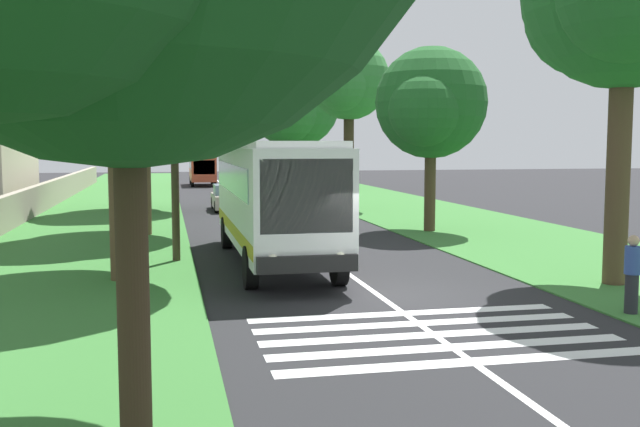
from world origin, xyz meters
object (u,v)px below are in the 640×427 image
(coach_bus, at_px, (273,193))
(trailing_car_0, at_px, (229,198))
(trailing_car_1, at_px, (273,191))
(roadside_tree_right_1, at_px, (291,105))
(roadside_tree_left_0, at_px, (142,104))
(roadside_tree_left_1, at_px, (135,71))
(roadside_tree_right_2, at_px, (347,82))
(utility_pole, at_px, (174,115))
(trailing_minibus_0, at_px, (202,168))
(pedestrian, at_px, (632,273))
(roadside_tree_right_0, at_px, (428,106))
(roadside_tree_left_3, at_px, (110,29))
(trailing_car_2, at_px, (259,184))

(coach_bus, bearing_deg, trailing_car_0, -0.59)
(trailing_car_1, xyz_separation_m, roadside_tree_right_1, (13.01, -3.37, 6.13))
(coach_bus, bearing_deg, roadside_tree_left_0, 13.53)
(roadside_tree_left_1, bearing_deg, roadside_tree_right_2, -47.78)
(trailing_car_0, bearing_deg, utility_pole, 169.86)
(roadside_tree_left_1, bearing_deg, trailing_minibus_0, -6.95)
(pedestrian, bearing_deg, trailing_car_0, 13.39)
(roadside_tree_right_0, bearing_deg, trailing_car_0, 32.14)
(roadside_tree_left_3, bearing_deg, trailing_car_0, -13.30)
(roadside_tree_left_1, relative_size, utility_pole, 1.13)
(roadside_tree_left_1, xyz_separation_m, utility_pole, (-6.92, -1.38, -1.94))
(trailing_car_0, distance_m, trailing_minibus_0, 24.47)
(roadside_tree_right_2, bearing_deg, roadside_tree_right_0, -176.57)
(trailing_car_2, xyz_separation_m, roadside_tree_left_3, (-33.43, 8.09, 6.00))
(roadside_tree_left_1, bearing_deg, trailing_car_1, -25.64)
(trailing_car_0, relative_size, roadside_tree_left_0, 0.46)
(trailing_car_1, height_order, roadside_tree_right_0, roadside_tree_right_0)
(trailing_minibus_0, height_order, utility_pole, utility_pole)
(roadside_tree_left_0, bearing_deg, trailing_minibus_0, -10.02)
(roadside_tree_right_0, distance_m, utility_pole, 11.90)
(trailing_car_1, height_order, roadside_tree_left_1, roadside_tree_left_1)
(roadside_tree_right_1, xyz_separation_m, utility_pole, (-36.17, 9.79, -2.25))
(roadside_tree_left_0, xyz_separation_m, roadside_tree_left_1, (-10.43, -0.07, 0.74))
(coach_bus, bearing_deg, roadside_tree_left_3, 112.51)
(trailing_car_1, relative_size, roadside_tree_left_1, 0.43)
(roadside_tree_left_3, bearing_deg, trailing_car_1, -17.29)
(trailing_car_0, distance_m, utility_pole, 18.06)
(trailing_car_0, bearing_deg, roadside_tree_right_2, -93.52)
(roadside_tree_right_1, distance_m, pedestrian, 45.79)
(roadside_tree_left_0, height_order, utility_pole, roadside_tree_left_0)
(trailing_car_1, bearing_deg, roadside_tree_left_0, 126.45)
(trailing_car_1, bearing_deg, coach_bus, 171.71)
(trailing_car_1, distance_m, roadside_tree_right_1, 14.77)
(trailing_car_1, relative_size, roadside_tree_right_1, 0.40)
(roadside_tree_left_1, height_order, roadside_tree_right_1, roadside_tree_right_1)
(trailing_minibus_0, distance_m, roadside_tree_right_0, 36.93)
(roadside_tree_left_3, bearing_deg, coach_bus, -67.49)
(roadside_tree_left_1, bearing_deg, roadside_tree_left_0, 0.38)
(trailing_car_1, height_order, roadside_tree_right_1, roadside_tree_right_1)
(coach_bus, xyz_separation_m, roadside_tree_right_0, (6.64, -7.43, 3.06))
(trailing_car_2, xyz_separation_m, utility_pole, (-30.73, 6.45, 3.88))
(roadside_tree_left_0, bearing_deg, roadside_tree_left_1, -179.62)
(trailing_car_0, bearing_deg, trailing_minibus_0, 0.55)
(trailing_car_0, distance_m, roadside_tree_left_0, 6.83)
(coach_bus, distance_m, utility_pole, 3.87)
(trailing_car_1, xyz_separation_m, roadside_tree_right_2, (-6.21, -3.27, 6.41))
(roadside_tree_right_1, relative_size, roadside_tree_right_2, 1.14)
(coach_bus, distance_m, trailing_car_1, 24.27)
(roadside_tree_right_0, bearing_deg, utility_pole, 119.42)
(trailing_car_0, distance_m, roadside_tree_right_2, 9.19)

